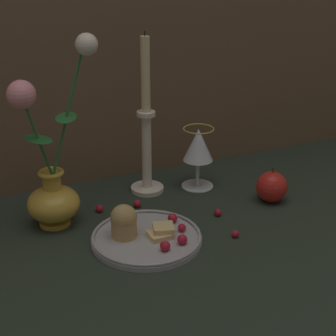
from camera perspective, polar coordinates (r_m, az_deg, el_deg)
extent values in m
plane|color=#232D23|center=(1.16, -0.62, -5.15)|extent=(2.40, 2.40, 0.00)
cylinder|color=gold|center=(1.16, -11.38, -5.36)|extent=(0.06, 0.06, 0.01)
ellipsoid|color=gold|center=(1.14, -11.54, -3.56)|extent=(0.11, 0.11, 0.07)
cylinder|color=gold|center=(1.12, -11.73, -1.46)|extent=(0.04, 0.04, 0.04)
torus|color=gold|center=(1.11, -11.82, -0.47)|extent=(0.05, 0.05, 0.01)
cylinder|color=#23662D|center=(1.07, -13.20, 3.25)|extent=(0.05, 0.01, 0.16)
ellipsoid|color=#23662D|center=(1.08, -13.06, 2.87)|extent=(0.07, 0.08, 0.00)
sphere|color=pink|center=(1.04, -14.68, 7.22)|extent=(0.05, 0.05, 0.05)
cylinder|color=#23662D|center=(1.07, -10.12, 5.72)|extent=(0.09, 0.02, 0.25)
ellipsoid|color=#23662D|center=(1.07, -10.30, 5.08)|extent=(0.06, 0.08, 0.00)
sphere|color=silver|center=(1.04, -8.27, 12.32)|extent=(0.04, 0.04, 0.04)
cylinder|color=#A3A3A8|center=(1.07, -2.19, -7.26)|extent=(0.21, 0.21, 0.01)
torus|color=#A3A3A8|center=(1.07, -2.20, -6.89)|extent=(0.21, 0.21, 0.01)
cylinder|color=tan|center=(1.07, -4.49, -5.98)|extent=(0.05, 0.05, 0.04)
sphere|color=tan|center=(1.06, -4.52, -5.05)|extent=(0.05, 0.05, 0.05)
cube|color=#DBBC7A|center=(1.07, -0.93, -6.83)|extent=(0.04, 0.04, 0.01)
cube|color=#DBBC7A|center=(1.07, -0.46, -6.11)|extent=(0.05, 0.05, 0.01)
sphere|color=#AD192D|center=(1.02, -0.29, -7.93)|extent=(0.02, 0.02, 0.02)
sphere|color=#AD192D|center=(1.04, 1.45, -7.27)|extent=(0.02, 0.02, 0.02)
sphere|color=#AD192D|center=(1.09, 1.42, -6.08)|extent=(0.02, 0.02, 0.02)
sphere|color=#AD192D|center=(1.12, 0.46, -5.10)|extent=(0.02, 0.02, 0.02)
cylinder|color=silver|center=(1.30, 2.99, -1.77)|extent=(0.07, 0.07, 0.00)
cylinder|color=silver|center=(1.28, 3.02, -0.44)|extent=(0.01, 0.01, 0.06)
cone|color=silver|center=(1.26, 3.09, 2.40)|extent=(0.07, 0.07, 0.07)
cone|color=gold|center=(1.26, 3.08, 1.92)|extent=(0.06, 0.06, 0.05)
torus|color=gold|center=(1.24, 3.13, 4.00)|extent=(0.07, 0.07, 0.00)
cylinder|color=silver|center=(1.27, -2.12, -2.10)|extent=(0.07, 0.07, 0.01)
cylinder|color=silver|center=(1.24, -2.18, 1.62)|extent=(0.02, 0.02, 0.17)
cylinder|color=silver|center=(1.21, -2.24, 5.54)|extent=(0.04, 0.04, 0.01)
cylinder|color=beige|center=(1.18, -2.31, 9.44)|extent=(0.02, 0.02, 0.16)
cylinder|color=black|center=(1.17, -2.37, 13.48)|extent=(0.00, 0.00, 0.01)
sphere|color=red|center=(1.23, 10.49, -1.89)|extent=(0.07, 0.07, 0.07)
cylinder|color=#4C3319|center=(1.22, 10.63, -0.18)|extent=(0.00, 0.00, 0.01)
sphere|color=#AD192D|center=(1.19, -6.99, -4.11)|extent=(0.02, 0.02, 0.02)
sphere|color=#AD192D|center=(1.17, 5.09, -4.53)|extent=(0.02, 0.02, 0.02)
sphere|color=#AD192D|center=(1.09, 6.85, -6.66)|extent=(0.01, 0.01, 0.01)
sphere|color=#AD192D|center=(1.20, -3.16, -3.65)|extent=(0.02, 0.02, 0.02)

